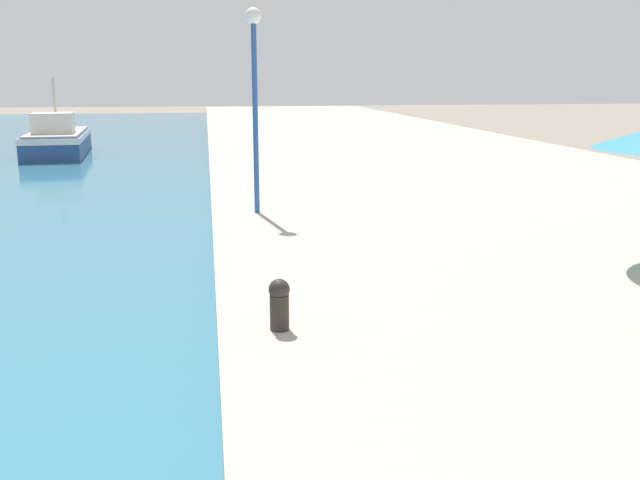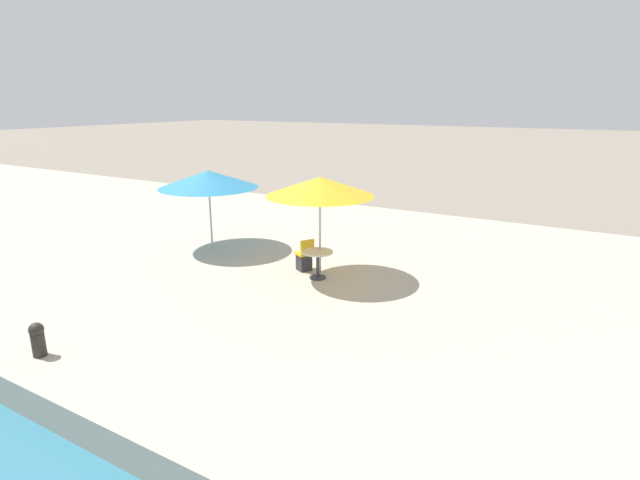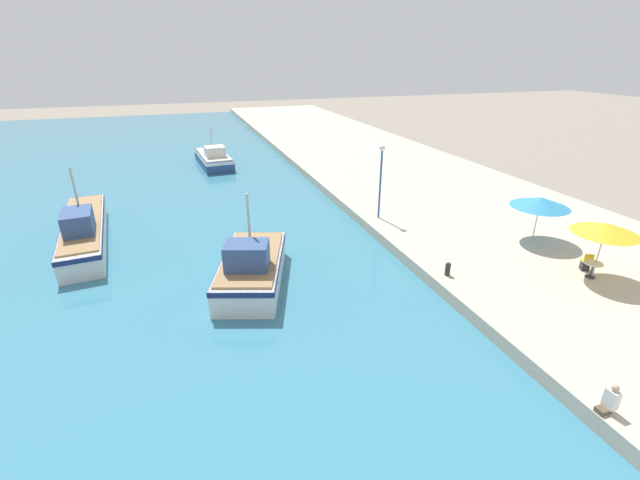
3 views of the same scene
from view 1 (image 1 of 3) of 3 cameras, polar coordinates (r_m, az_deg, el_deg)
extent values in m
cube|color=#BCB29E|center=(33.01, 5.23, 6.97)|extent=(16.00, 90.00, 0.64)
cube|color=navy|center=(36.81, -20.22, 7.22)|extent=(3.14, 7.47, 1.03)
cube|color=silver|center=(36.78, -20.27, 7.82)|extent=(3.20, 7.55, 0.25)
cube|color=#ADA89E|center=(36.77, -20.29, 8.09)|extent=(2.89, 6.88, 0.10)
cube|color=silver|center=(35.47, -20.58, 8.76)|extent=(1.91, 1.74, 0.93)
cylinder|color=#B7B2A8|center=(36.70, -20.45, 10.10)|extent=(0.12, 0.12, 2.48)
cylinder|color=#2D2823|center=(8.89, -3.26, -5.80)|extent=(0.24, 0.24, 0.45)
sphere|color=#2D2823|center=(8.80, -3.29, -3.96)|extent=(0.26, 0.26, 0.26)
cylinder|color=#28519E|center=(16.36, -5.19, 9.46)|extent=(0.12, 0.12, 4.20)
sphere|color=white|center=(16.39, -5.36, 17.44)|extent=(0.36, 0.36, 0.36)
camera|label=2|loc=(3.99, -107.04, 18.16)|focal=28.00mm
camera|label=3|loc=(13.86, -134.68, 19.08)|focal=24.00mm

